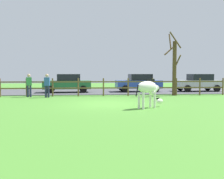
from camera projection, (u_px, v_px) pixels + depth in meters
The scene contains 11 objects.
ground_plane at pixel (106, 104), 14.25m from camera, with size 60.00×60.00×0.00m, color #47842D.
parking_asphalt at pixel (99, 91), 23.49m from camera, with size 28.00×7.40×0.05m, color #47474C.
paddock_fence at pixel (91, 86), 19.10m from camera, with size 20.51×0.11×1.32m.
bare_tree at pixel (174, 66), 19.59m from camera, with size 1.21×1.32×4.77m.
zebra at pixel (148, 89), 12.47m from camera, with size 1.67×1.29×1.41m.
crow_on_grass at pixel (158, 99), 15.93m from camera, with size 0.21×0.10×0.20m.
parked_car_blue at pixel (139, 83), 23.07m from camera, with size 4.07×2.03×1.56m.
parked_car_green at pixel (67, 83), 22.17m from camera, with size 4.10×2.09×1.56m.
parked_car_silver at pixel (199, 82), 23.46m from camera, with size 4.04×1.97×1.56m.
visitor_left_of_tree at pixel (29, 84), 18.28m from camera, with size 0.41×0.31×1.64m.
visitor_right_of_tree at pixel (47, 84), 17.92m from camera, with size 0.37×0.24×1.64m.
Camera 1 is at (-0.98, -14.14, 1.70)m, focal length 41.51 mm.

